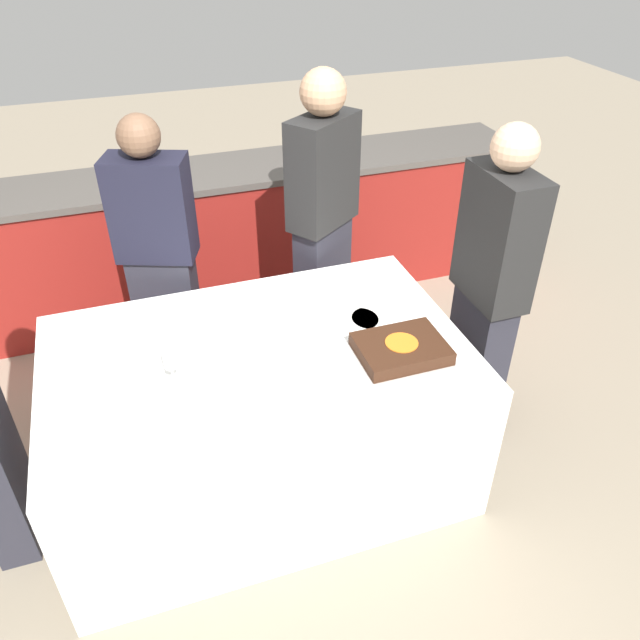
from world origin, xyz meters
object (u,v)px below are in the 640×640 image
plate_stack (89,382)px  person_cutting_cake (323,224)px  person_standing_back (160,263)px  cake (401,349)px  wine_glass (169,357)px  person_seated_right (489,290)px

plate_stack → person_cutting_cake: 1.49m
plate_stack → person_standing_back: 0.89m
cake → person_standing_back: (-0.87, 1.01, 0.02)m
cake → wine_glass: wine_glass is taller
person_cutting_cake → person_seated_right: person_cutting_cake is taller
cake → plate_stack: cake is taller
plate_stack → person_standing_back: person_standing_back is taller
plate_stack → person_cutting_cake: (1.25, 0.80, 0.11)m
wine_glass → person_seated_right: person_seated_right is taller
plate_stack → wine_glass: 0.35m
cake → person_seated_right: person_seated_right is taller
plate_stack → person_standing_back: size_ratio=0.13×
cake → person_standing_back: bearing=130.7°
cake → person_cutting_cake: (0.00, 1.01, 0.10)m
person_cutting_cake → wine_glass: bearing=7.9°
person_standing_back → wine_glass: bearing=106.8°
plate_stack → cake: bearing=-9.6°
plate_stack → person_standing_back: bearing=64.8°
person_cutting_cake → person_standing_back: 0.87m
cake → wine_glass: (-0.93, 0.12, 0.11)m
wine_glass → person_cutting_cake: size_ratio=0.12×
cake → wine_glass: bearing=172.5°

